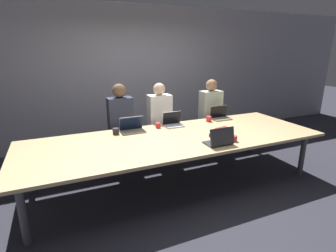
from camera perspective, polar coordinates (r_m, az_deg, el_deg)
The scene contains 16 objects.
ground_plane at distance 4.04m, azimuth 1.60°, elevation -12.18°, with size 24.00×24.00×0.00m, color #2D2D38.
curtain_wall at distance 5.61m, azimuth -7.96°, elevation 10.85°, with size 12.00×0.06×2.80m.
conference_table at distance 3.76m, azimuth 1.68°, elevation -3.09°, with size 4.26×1.46×0.72m.
laptop_far_right at distance 4.80m, azimuth 11.22°, elevation 2.33°, with size 0.35×0.22×0.23m.
person_far_right at distance 5.14m, azimuth 9.15°, elevation 2.08°, with size 0.40×0.24×1.39m.
cup_far_right at distance 4.60m, azimuth 8.86°, elevation 1.55°, with size 0.09×0.09×0.09m.
laptop_near_midright at distance 3.50m, azimuth 11.22°, elevation -2.95°, with size 0.36×0.24×0.24m.
cup_near_midright at distance 3.69m, azimuth 14.25°, elevation -2.66°, with size 0.08×0.08×0.08m.
laptop_far_center at distance 4.28m, azimuth 1.05°, elevation 0.93°, with size 0.32×0.23×0.23m.
person_far_center at distance 4.65m, azimuth -1.86°, elevation 0.63°, with size 0.40×0.24×1.38m.
cup_far_center at distance 4.18m, azimuth -2.20°, elevation 0.16°, with size 0.08×0.08×0.08m.
laptop_far_midleft at distance 4.02m, azimuth -7.81°, elevation -0.29°, with size 0.36×0.24×0.23m.
person_far_midleft at distance 4.48m, azimuth -10.21°, elevation -0.05°, with size 0.40×0.24×1.40m.
cup_far_midleft at distance 3.95m, azimuth -11.29°, elevation -1.11°, with size 0.09×0.09×0.09m.
stapler at distance 3.76m, azimuth 9.84°, elevation -2.27°, with size 0.06×0.15×0.05m.
notebook at distance 4.20m, azimuth 11.85°, elevation -0.57°, with size 0.25×0.18×0.02m.
Camera 1 is at (-1.52, -3.20, 1.95)m, focal length 28.00 mm.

